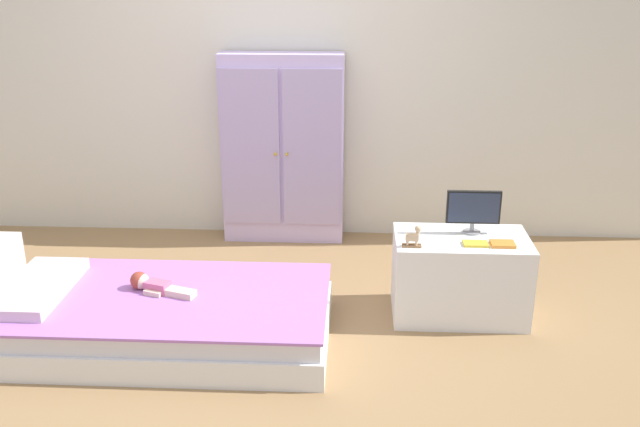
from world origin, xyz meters
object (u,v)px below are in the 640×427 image
at_px(wardrobe, 283,149).
at_px(tv_monitor, 473,209).
at_px(book_orange, 503,244).
at_px(book_yellow, 476,244).
at_px(doll, 151,284).
at_px(bed, 166,317).
at_px(tv_stand, 460,276).
at_px(rocking_horse_toy, 414,237).

relative_size(wardrobe, tv_monitor, 4.44).
distance_m(wardrobe, book_orange, 1.83).
bearing_deg(wardrobe, book_yellow, -45.86).
bearing_deg(doll, book_yellow, 6.98).
relative_size(bed, book_yellow, 13.04).
bearing_deg(book_orange, tv_monitor, 128.36).
relative_size(doll, wardrobe, 0.28).
bearing_deg(bed, book_orange, 8.51).
height_order(bed, tv_stand, tv_stand).
xyz_separation_m(tv_stand, rocking_horse_toy, (-0.29, -0.15, 0.30)).
relative_size(tv_stand, tv_monitor, 2.49).
height_order(wardrobe, book_yellow, wardrobe).
distance_m(tv_monitor, book_yellow, 0.23).
height_order(bed, tv_monitor, tv_monitor).
bearing_deg(book_yellow, doll, -173.02).
distance_m(wardrobe, book_yellow, 1.72).
bearing_deg(tv_monitor, wardrobe, 138.81).
relative_size(bed, tv_stand, 2.33).
bearing_deg(book_orange, wardrobe, 137.49).
height_order(book_yellow, book_orange, book_orange).
xyz_separation_m(tv_monitor, book_orange, (0.14, -0.18, -0.14)).
height_order(tv_stand, rocking_horse_toy, rocking_horse_toy).
xyz_separation_m(bed, book_orange, (1.84, 0.28, 0.36)).
xyz_separation_m(wardrobe, tv_stand, (1.14, -1.13, -0.44)).
xyz_separation_m(doll, wardrobe, (0.58, 1.45, 0.38)).
bearing_deg(book_orange, rocking_horse_toy, -175.05).
height_order(tv_stand, tv_monitor, tv_monitor).
xyz_separation_m(tv_monitor, rocking_horse_toy, (-0.35, -0.22, -0.09)).
relative_size(doll, book_orange, 2.93).
height_order(bed, rocking_horse_toy, rocking_horse_toy).
relative_size(book_yellow, book_orange, 1.04).
distance_m(rocking_horse_toy, book_orange, 0.50).
bearing_deg(book_yellow, bed, -170.76).
bearing_deg(tv_monitor, bed, -164.97).
distance_m(tv_stand, tv_monitor, 0.40).
relative_size(wardrobe, rocking_horse_toy, 10.86).
relative_size(bed, tv_monitor, 5.80).
relative_size(rocking_horse_toy, book_orange, 0.95).
bearing_deg(tv_monitor, tv_stand, -128.90).
bearing_deg(book_yellow, wardrobe, 134.14).
distance_m(doll, book_orange, 1.95).
distance_m(bed, doll, 0.20).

